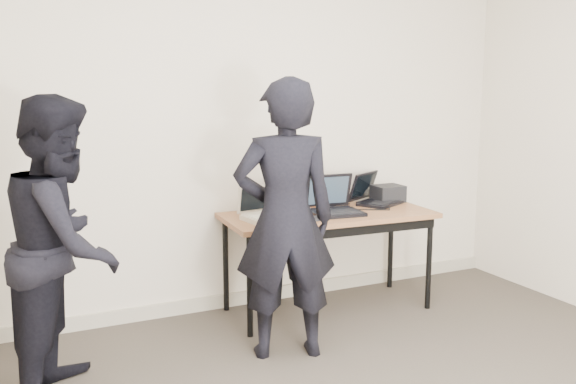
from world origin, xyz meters
TOP-DOWN VIEW (x-y plane):
  - room at (0.00, 0.00)m, footprint 4.60×4.60m
  - desk at (0.55, 1.86)m, footprint 1.53×0.73m
  - laptop_beige at (0.04, 1.88)m, footprint 0.31×0.30m
  - laptop_center at (0.58, 1.86)m, footprint 0.38×0.37m
  - laptop_right at (1.03, 2.03)m, footprint 0.43×0.43m
  - leather_satchel at (0.37, 2.09)m, footprint 0.38×0.22m
  - tissue at (0.40, 2.10)m, footprint 0.14×0.11m
  - equipment_box at (1.18, 2.06)m, footprint 0.22×0.19m
  - power_brick at (0.33, 1.70)m, footprint 0.09×0.06m
  - cables at (0.59, 1.86)m, footprint 1.16×0.42m
  - person_typist at (-0.06, 1.31)m, footprint 0.70×0.55m
  - person_observer at (-1.30, 1.42)m, footprint 0.82×0.93m
  - baseboard at (0.00, 2.23)m, footprint 4.50×0.03m

SIDE VIEW (x-z plane):
  - baseboard at x=0.00m, z-range 0.00..0.10m
  - desk at x=0.55m, z-range 0.30..1.02m
  - cables at x=0.59m, z-range 0.72..0.73m
  - power_brick at x=0.33m, z-range 0.72..0.75m
  - laptop_beige at x=0.04m, z-range 0.65..0.88m
  - laptop_right at x=1.03m, z-range 0.66..0.89m
  - laptop_center at x=0.58m, z-range 0.65..0.92m
  - equipment_box at x=1.18m, z-range 0.72..0.85m
  - person_observer at x=-1.30m, z-range 0.00..1.59m
  - person_typist at x=-0.06m, z-range 0.00..1.68m
  - leather_satchel at x=0.37m, z-range 0.72..0.97m
  - tissue at x=0.40m, z-range 0.97..1.04m
  - room at x=0.00m, z-range -0.05..2.75m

